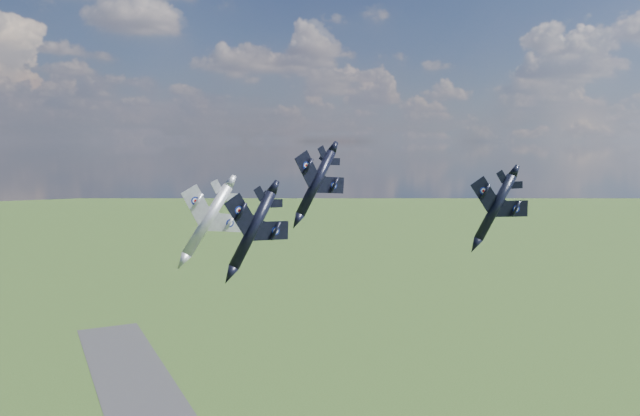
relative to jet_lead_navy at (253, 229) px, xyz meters
name	(u,v)px	position (x,y,z in m)	size (l,w,h in m)	color
jet_lead_navy	(253,229)	(0.00, 0.00, 0.00)	(10.20, 14.21, 2.94)	black
jet_right_navy	(495,207)	(32.51, -6.66, 1.89)	(9.60, 13.39, 2.77)	black
jet_high_navy	(316,183)	(18.62, 21.00, 3.96)	(11.87, 16.54, 3.42)	black
jet_left_silver	(208,220)	(-3.45, 8.02, 0.44)	(10.38, 14.48, 3.00)	#9C9DA6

